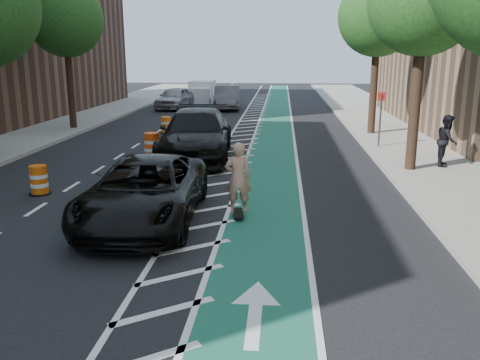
# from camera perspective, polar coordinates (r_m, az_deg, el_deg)

# --- Properties ---
(ground) EXTENTS (120.00, 120.00, 0.00)m
(ground) POSITION_cam_1_polar(r_m,az_deg,el_deg) (11.51, -12.77, -7.25)
(ground) COLOR black
(ground) RESTS_ON ground
(bike_lane) EXTENTS (2.00, 90.00, 0.01)m
(bike_lane) POSITION_cam_1_polar(r_m,az_deg,el_deg) (20.62, 3.57, 2.61)
(bike_lane) COLOR #18564B
(bike_lane) RESTS_ON ground
(buffer_strip) EXTENTS (1.40, 90.00, 0.01)m
(buffer_strip) POSITION_cam_1_polar(r_m,az_deg,el_deg) (20.70, -0.59, 2.68)
(buffer_strip) COLOR silver
(buffer_strip) RESTS_ON ground
(sidewalk_right) EXTENTS (5.00, 90.00, 0.15)m
(sidewalk_right) POSITION_cam_1_polar(r_m,az_deg,el_deg) (21.49, 21.19, 2.33)
(sidewalk_right) COLOR gray
(sidewalk_right) RESTS_ON ground
(curb_right) EXTENTS (0.12, 90.00, 0.16)m
(curb_right) POSITION_cam_1_polar(r_m,az_deg,el_deg) (20.93, 14.74, 2.55)
(curb_right) COLOR gray
(curb_right) RESTS_ON ground
(curb_left) EXTENTS (0.12, 90.00, 0.16)m
(curb_left) POSITION_cam_1_polar(r_m,az_deg,el_deg) (23.08, -22.26, 3.01)
(curb_left) COLOR gray
(curb_left) RESTS_ON ground
(tree_r_c) EXTENTS (4.20, 4.20, 7.90)m
(tree_r_c) POSITION_cam_1_polar(r_m,az_deg,el_deg) (18.82, 19.64, 18.40)
(tree_r_c) COLOR #382619
(tree_r_c) RESTS_ON ground
(tree_r_d) EXTENTS (4.20, 4.20, 7.90)m
(tree_r_d) POSITION_cam_1_polar(r_m,az_deg,el_deg) (26.63, 15.17, 17.25)
(tree_r_d) COLOR #382619
(tree_r_d) RESTS_ON ground
(tree_l_d) EXTENTS (4.20, 4.20, 7.90)m
(tree_l_d) POSITION_cam_1_polar(r_m,az_deg,el_deg) (28.56, -19.41, 16.71)
(tree_l_d) COLOR #382619
(tree_l_d) RESTS_ON ground
(sign_post) EXTENTS (0.35, 0.08, 2.47)m
(sign_post) POSITION_cam_1_polar(r_m,az_deg,el_deg) (22.77, 15.47, 6.66)
(sign_post) COLOR #4C4C4C
(sign_post) RESTS_ON ground
(skateboard) EXTENTS (0.36, 0.90, 0.12)m
(skateboard) POSITION_cam_1_polar(r_m,az_deg,el_deg) (13.11, -0.22, -3.76)
(skateboard) COLOR black
(skateboard) RESTS_ON ground
(skateboarder) EXTENTS (0.72, 0.52, 1.84)m
(skateboarder) POSITION_cam_1_polar(r_m,az_deg,el_deg) (12.85, -0.22, 0.23)
(skateboarder) COLOR tan
(skateboarder) RESTS_ON skateboard
(suv_near) EXTENTS (2.75, 5.70, 1.56)m
(suv_near) POSITION_cam_1_polar(r_m,az_deg,el_deg) (12.86, -10.67, -1.19)
(suv_near) COLOR black
(suv_near) RESTS_ON ground
(suv_far) EXTENTS (3.08, 6.71, 1.90)m
(suv_far) POSITION_cam_1_polar(r_m,az_deg,el_deg) (20.34, -4.93, 5.13)
(suv_far) COLOR black
(suv_far) RESTS_ON ground
(car_silver) EXTENTS (2.48, 4.96, 1.62)m
(car_silver) POSITION_cam_1_polar(r_m,az_deg,el_deg) (38.54, -7.36, 9.14)
(car_silver) COLOR #A4A4AA
(car_silver) RESTS_ON ground
(car_grey) EXTENTS (2.23, 5.33, 1.71)m
(car_grey) POSITION_cam_1_polar(r_m,az_deg,el_deg) (38.12, -1.47, 9.26)
(car_grey) COLOR #5A595E
(car_grey) RESTS_ON ground
(pedestrian) EXTENTS (0.93, 1.06, 1.83)m
(pedestrian) POSITION_cam_1_polar(r_m,az_deg,el_deg) (19.60, 22.23, 4.13)
(pedestrian) COLOR black
(pedestrian) RESTS_ON sidewalk_right
(box_truck) EXTENTS (2.07, 4.38, 1.80)m
(box_truck) POSITION_cam_1_polar(r_m,az_deg,el_deg) (42.66, -4.32, 9.71)
(box_truck) COLOR white
(box_truck) RESTS_ON ground
(barrel_a) EXTENTS (0.64, 0.64, 0.87)m
(barrel_a) POSITION_cam_1_polar(r_m,az_deg,el_deg) (16.25, -21.64, -0.07)
(barrel_a) COLOR #D95A0B
(barrel_a) RESTS_ON ground
(barrel_b) EXTENTS (0.74, 0.74, 1.00)m
(barrel_b) POSITION_cam_1_polar(r_m,az_deg,el_deg) (20.69, -9.88, 3.79)
(barrel_b) COLOR #EE4A0C
(barrel_b) RESTS_ON ground
(barrel_c) EXTENTS (0.63, 0.63, 0.86)m
(barrel_c) POSITION_cam_1_polar(r_m,az_deg,el_deg) (26.91, -8.30, 6.08)
(barrel_c) COLOR orange
(barrel_c) RESTS_ON ground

